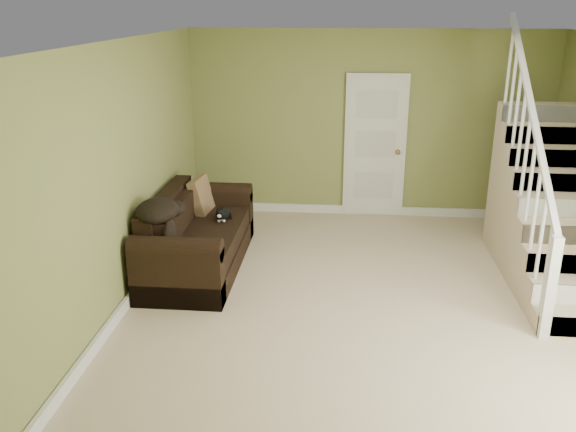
% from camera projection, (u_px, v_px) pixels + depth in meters
% --- Properties ---
extents(floor, '(5.00, 5.50, 0.01)m').
position_uv_depth(floor, '(371.00, 299.00, 6.35)').
color(floor, '#C5AC8E').
rests_on(floor, ground).
extents(ceiling, '(5.00, 5.50, 0.01)m').
position_uv_depth(ceiling, '(385.00, 41.00, 5.49)').
color(ceiling, white).
rests_on(ceiling, wall_back).
extents(wall_back, '(5.00, 0.04, 2.60)m').
position_uv_depth(wall_back, '(369.00, 125.00, 8.50)').
color(wall_back, olive).
rests_on(wall_back, floor).
extents(wall_front, '(5.00, 0.04, 2.60)m').
position_uv_depth(wall_front, '(400.00, 317.00, 3.34)').
color(wall_front, olive).
rests_on(wall_front, floor).
extents(wall_left, '(0.04, 5.50, 2.60)m').
position_uv_depth(wall_left, '(128.00, 173.00, 6.14)').
color(wall_left, olive).
rests_on(wall_left, floor).
extents(baseboard_back, '(5.00, 0.04, 0.12)m').
position_uv_depth(baseboard_back, '(365.00, 210.00, 8.89)').
color(baseboard_back, white).
rests_on(baseboard_back, floor).
extents(baseboard_left, '(0.04, 5.50, 0.12)m').
position_uv_depth(baseboard_left, '(141.00, 284.00, 6.55)').
color(baseboard_left, white).
rests_on(baseboard_left, floor).
extents(door, '(0.86, 0.12, 2.02)m').
position_uv_depth(door, '(375.00, 147.00, 8.55)').
color(door, white).
rests_on(door, floor).
extents(staircase, '(1.00, 2.51, 2.82)m').
position_uv_depth(staircase, '(549.00, 216.00, 6.87)').
color(staircase, '#C5AC8E').
rests_on(staircase, floor).
extents(sofa, '(0.94, 2.18, 0.86)m').
position_uv_depth(sofa, '(195.00, 240.00, 7.05)').
color(sofa, black).
rests_on(sofa, floor).
extents(side_table, '(0.47, 0.47, 0.77)m').
position_uv_depth(side_table, '(199.00, 211.00, 8.18)').
color(side_table, black).
rests_on(side_table, floor).
extents(cat, '(0.19, 0.42, 0.20)m').
position_uv_depth(cat, '(222.00, 214.00, 7.25)').
color(cat, black).
rests_on(cat, sofa).
extents(banana, '(0.13, 0.22, 0.06)m').
position_uv_depth(banana, '(193.00, 242.00, 6.52)').
color(banana, yellow).
rests_on(banana, sofa).
extents(throw_pillow, '(0.26, 0.48, 0.48)m').
position_uv_depth(throw_pillow, '(202.00, 196.00, 7.55)').
color(throw_pillow, '#4C361E').
rests_on(throw_pillow, sofa).
extents(throw_blanket, '(0.52, 0.63, 0.23)m').
position_uv_depth(throw_blanket, '(157.00, 211.00, 6.29)').
color(throw_blanket, black).
rests_on(throw_blanket, sofa).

